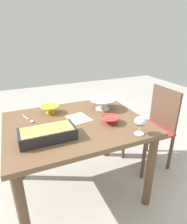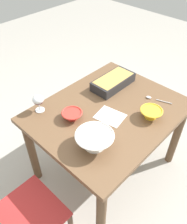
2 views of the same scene
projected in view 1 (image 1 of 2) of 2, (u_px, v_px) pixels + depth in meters
The scene contains 10 objects.
ground_plane at pixel (79, 189), 1.88m from camera, with size 8.00×8.00×0.00m, color #B2ADA3.
dining_table at pixel (76, 134), 1.63m from camera, with size 1.14×0.92×0.74m.
chair at pixel (155, 125), 2.09m from camera, with size 0.40×0.42×0.89m.
wine_glass at pixel (140, 122), 1.36m from camera, with size 0.09×0.09×0.14m.
casserole_dish at pixel (47, 133), 1.32m from camera, with size 0.39×0.19×0.08m.
mixing_bowl at pixel (103, 103), 1.83m from camera, with size 0.25×0.25×0.11m.
small_bowl at pixel (110, 119), 1.55m from camera, with size 0.15×0.15×0.06m.
serving_bowl at pixel (50, 109), 1.75m from camera, with size 0.17×0.17×0.07m.
serving_spoon at pixel (30, 120), 1.60m from camera, with size 0.09×0.20×0.01m.
napkin at pixel (79, 118), 1.65m from camera, with size 0.17×0.20×0.00m, color white.
Camera 1 is at (-0.44, -1.37, 1.44)m, focal length 30.33 mm.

